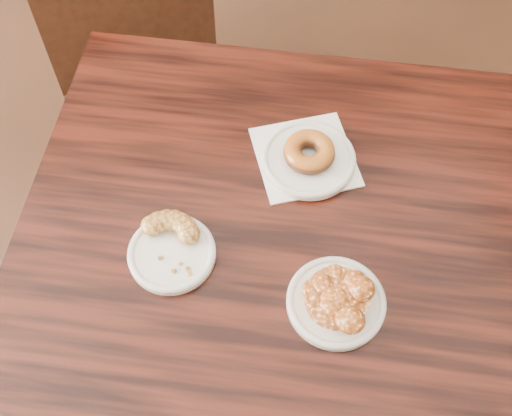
{
  "coord_description": "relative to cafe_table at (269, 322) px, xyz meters",
  "views": [
    {
      "loc": [
        0.03,
        -0.58,
        1.69
      ],
      "look_at": [
        0.07,
        -0.03,
        0.8
      ],
      "focal_mm": 45.0,
      "sensor_mm": 36.0,
      "label": 1
    }
  ],
  "objects": [
    {
      "name": "glazed_donut",
      "position": [
        0.08,
        0.15,
        0.41
      ],
      "size": [
        0.09,
        0.09,
        0.03
      ],
      "primitive_type": "torus",
      "color": "#924F15",
      "rests_on": "plate_donut"
    },
    {
      "name": "plate_donut",
      "position": [
        0.08,
        0.15,
        0.39
      ],
      "size": [
        0.17,
        0.17,
        0.01
      ],
      "primitive_type": "cylinder",
      "color": "white",
      "rests_on": "napkin"
    },
    {
      "name": "apple_fritter",
      "position": [
        0.09,
        -0.12,
        0.4
      ],
      "size": [
        0.14,
        0.14,
        0.03
      ],
      "primitive_type": null,
      "color": "#4E2208",
      "rests_on": "plate_fritter"
    },
    {
      "name": "cruller_fragment",
      "position": [
        -0.17,
        -0.02,
        0.4
      ],
      "size": [
        0.12,
        0.12,
        0.03
      ],
      "primitive_type": null,
      "color": "#5A3212",
      "rests_on": "plate_cruller"
    },
    {
      "name": "plate_cruller",
      "position": [
        -0.17,
        -0.02,
        0.38
      ],
      "size": [
        0.14,
        0.14,
        0.01
      ],
      "primitive_type": "cylinder",
      "color": "white",
      "rests_on": "cafe_table"
    },
    {
      "name": "floor",
      "position": [
        -0.1,
        0.06,
        -0.38
      ],
      "size": [
        5.0,
        5.0,
        0.0
      ],
      "primitive_type": "plane",
      "color": "black",
      "rests_on": "ground"
    },
    {
      "name": "cafe_table",
      "position": [
        0.0,
        0.0,
        0.0
      ],
      "size": [
        1.05,
        1.05,
        0.75
      ],
      "primitive_type": "cube",
      "rotation": [
        0.0,
        0.0,
        -0.23
      ],
      "color": "black",
      "rests_on": "floor"
    },
    {
      "name": "plate_fritter",
      "position": [
        0.09,
        -0.12,
        0.38
      ],
      "size": [
        0.16,
        0.16,
        0.01
      ],
      "primitive_type": "cylinder",
      "color": "silver",
      "rests_on": "cafe_table"
    },
    {
      "name": "napkin",
      "position": [
        0.07,
        0.16,
        0.38
      ],
      "size": [
        0.19,
        0.19,
        0.0
      ],
      "primitive_type": "cube",
      "rotation": [
        0.0,
        0.0,
        0.14
      ],
      "color": "white",
      "rests_on": "cafe_table"
    },
    {
      "name": "chair_far",
      "position": [
        -0.31,
        0.85,
        0.08
      ],
      "size": [
        0.54,
        0.54,
        0.9
      ],
      "primitive_type": null,
      "rotation": [
        0.0,
        0.0,
        3.39
      ],
      "color": "black",
      "rests_on": "floor"
    }
  ]
}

